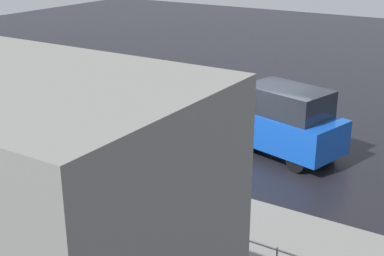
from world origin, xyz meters
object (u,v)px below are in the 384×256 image
object	(u,v)px
fire_hydrant	(98,139)
pedestrian	(66,126)
sign_post	(48,118)
moving_hatchback	(280,120)

from	to	relation	value
fire_hydrant	pedestrian	size ratio (longest dim) A/B	0.66
pedestrian	fire_hydrant	bearing A→B (deg)	-166.81
pedestrian	sign_post	xyz separation A→B (m)	(-1.04, 1.60, 0.90)
moving_hatchback	sign_post	bearing A→B (deg)	44.83
moving_hatchback	pedestrian	xyz separation A→B (m)	(5.70, 3.03, -0.34)
sign_post	moving_hatchback	bearing A→B (deg)	-135.17
fire_hydrant	pedestrian	xyz separation A→B (m)	(1.07, 0.25, 0.28)
pedestrian	sign_post	world-z (taller)	sign_post
pedestrian	sign_post	size ratio (longest dim) A/B	0.51
moving_hatchback	fire_hydrant	distance (m)	5.43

